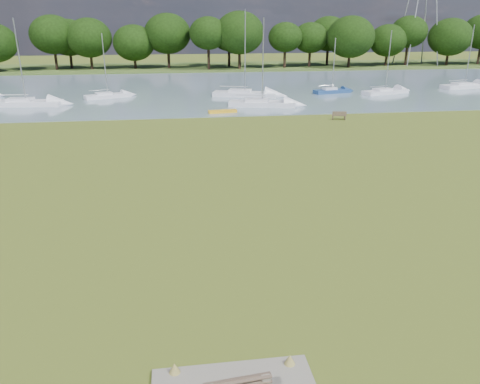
{
  "coord_description": "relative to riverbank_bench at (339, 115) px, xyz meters",
  "views": [
    {
      "loc": [
        -1.17,
        -22.71,
        8.9
      ],
      "look_at": [
        1.74,
        -2.0,
        1.16
      ],
      "focal_mm": 35.0,
      "sensor_mm": 36.0,
      "label": 1
    }
  ],
  "objects": [
    {
      "name": "sailboat_6",
      "position": [
        -6.78,
        15.04,
        0.13
      ],
      "size": [
        8.01,
        4.43,
        9.97
      ],
      "rotation": [
        0.0,
        0.0,
        -0.31
      ],
      "color": "white",
      "rests_on": "river"
    },
    {
      "name": "riverbank_bench",
      "position": [
        0.0,
        0.0,
        0.0
      ],
      "size": [
        1.36,
        0.6,
        0.81
      ],
      "rotation": [
        0.0,
        0.0,
        -0.16
      ],
      "color": "brown",
      "rests_on": "ground"
    },
    {
      "name": "far_bank",
      "position": [
        -14.14,
        52.76,
        -0.41
      ],
      "size": [
        220.0,
        20.0,
        0.4
      ],
      "primitive_type": "cube",
      "color": "#4C6626",
      "rests_on": "ground"
    },
    {
      "name": "sailboat_7",
      "position": [
        4.66,
        16.13,
        0.08
      ],
      "size": [
        5.05,
        2.45,
        6.72
      ],
      "rotation": [
        0.0,
        0.0,
        0.23
      ],
      "color": "navy",
      "rests_on": "river"
    },
    {
      "name": "tree_line",
      "position": [
        -12.93,
        48.76,
        5.53
      ],
      "size": [
        144.82,
        8.19,
        9.91
      ],
      "color": "black",
      "rests_on": "far_bank"
    },
    {
      "name": "sailboat_3",
      "position": [
        24.16,
        18.16,
        0.09
      ],
      "size": [
        7.19,
        3.41,
        8.21
      ],
      "rotation": [
        0.0,
        0.0,
        0.22
      ],
      "color": "white",
      "rests_on": "river"
    },
    {
      "name": "ground",
      "position": [
        -14.14,
        -19.24,
        -0.41
      ],
      "size": [
        220.0,
        220.0,
        0.0
      ],
      "primitive_type": "plane",
      "color": "olive"
    },
    {
      "name": "river",
      "position": [
        -14.14,
        22.76,
        -0.41
      ],
      "size": [
        220.0,
        40.0,
        0.1
      ],
      "primitive_type": "cube",
      "color": "gray",
      "rests_on": "ground"
    },
    {
      "name": "sailboat_4",
      "position": [
        -5.93,
        8.02,
        0.12
      ],
      "size": [
        7.4,
        3.69,
        9.03
      ],
      "rotation": [
        0.0,
        0.0,
        -0.25
      ],
      "color": "white",
      "rests_on": "river"
    },
    {
      "name": "sailboat_5",
      "position": [
        -23.2,
        16.13,
        0.06
      ],
      "size": [
        5.51,
        3.47,
        7.36
      ],
      "rotation": [
        0.0,
        0.0,
        0.4
      ],
      "color": "white",
      "rests_on": "river"
    },
    {
      "name": "sailboat_8",
      "position": [
        11.19,
        14.76,
        0.05
      ],
      "size": [
        6.58,
        3.74,
        7.6
      ],
      "rotation": [
        0.0,
        0.0,
        0.33
      ],
      "color": "white",
      "rests_on": "river"
    },
    {
      "name": "sailboat_1",
      "position": [
        -31.34,
        11.85,
        0.13
      ],
      "size": [
        7.66,
        2.72,
        9.0
      ],
      "rotation": [
        0.0,
        0.0,
        -0.08
      ],
      "color": "white",
      "rests_on": "river"
    },
    {
      "name": "kayak",
      "position": [
        -10.51,
        4.76,
        -0.21
      ],
      "size": [
        2.94,
        1.07,
        0.29
      ],
      "primitive_type": "cube",
      "rotation": [
        0.0,
        0.0,
        0.14
      ],
      "color": "gold",
      "rests_on": "river"
    }
  ]
}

